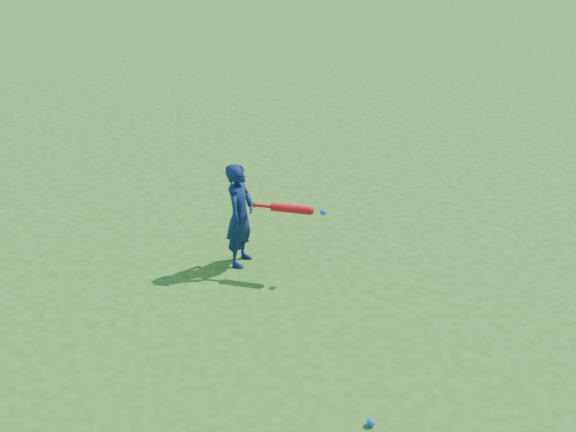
% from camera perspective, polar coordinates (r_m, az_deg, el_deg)
% --- Properties ---
extents(ground, '(80.00, 80.00, 0.00)m').
position_cam_1_polar(ground, '(6.57, -1.30, -5.08)').
color(ground, '#235F16').
rests_on(ground, ground).
extents(child, '(0.38, 0.46, 1.11)m').
position_cam_1_polar(child, '(6.50, -4.29, 0.08)').
color(child, '#0E1B43').
rests_on(child, ground).
extents(ground_ball_blue, '(0.06, 0.06, 0.06)m').
position_cam_1_polar(ground_ball_blue, '(4.91, 7.37, -17.75)').
color(ground_ball_blue, blue).
rests_on(ground_ball_blue, ground).
extents(bat_swing, '(0.69, 0.33, 0.08)m').
position_cam_1_polar(bat_swing, '(6.26, 0.53, 0.62)').
color(bat_swing, red).
rests_on(bat_swing, ground).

